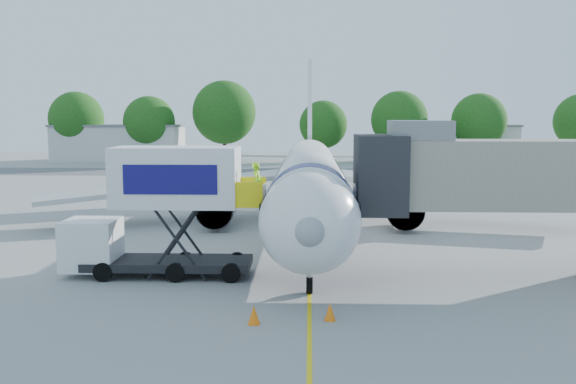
{
  "coord_description": "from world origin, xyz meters",
  "views": [
    {
      "loc": [
        -0.03,
        -33.56,
        6.88
      ],
      "look_at": [
        -1.03,
        -3.55,
        3.2
      ],
      "focal_mm": 40.0,
      "sensor_mm": 36.0,
      "label": 1
    }
  ],
  "objects_px": {
    "aircraft": "(310,181)",
    "ground_tug": "(310,382)",
    "jet_bridge": "(504,176)",
    "catering_hiloader": "(161,212)"
  },
  "relations": [
    {
      "from": "aircraft",
      "to": "ground_tug",
      "type": "height_order",
      "value": "aircraft"
    },
    {
      "from": "jet_bridge",
      "to": "ground_tug",
      "type": "bearing_deg",
      "value": -122.8
    },
    {
      "from": "aircraft",
      "to": "jet_bridge",
      "type": "xyz_separation_m",
      "value": [
        7.99,
        -11.12,
        1.39
      ]
    },
    {
      "from": "jet_bridge",
      "to": "aircraft",
      "type": "bearing_deg",
      "value": 125.7
    },
    {
      "from": "catering_hiloader",
      "to": "jet_bridge",
      "type": "bearing_deg",
      "value": 0.01
    },
    {
      "from": "jet_bridge",
      "to": "ground_tug",
      "type": "relative_size",
      "value": 3.72
    },
    {
      "from": "jet_bridge",
      "to": "catering_hiloader",
      "type": "xyz_separation_m",
      "value": [
        -14.26,
        -0.0,
        -1.58
      ]
    },
    {
      "from": "jet_bridge",
      "to": "catering_hiloader",
      "type": "relative_size",
      "value": 1.64
    },
    {
      "from": "aircraft",
      "to": "catering_hiloader",
      "type": "relative_size",
      "value": 4.44
    },
    {
      "from": "aircraft",
      "to": "jet_bridge",
      "type": "distance_m",
      "value": 13.77
    }
  ]
}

